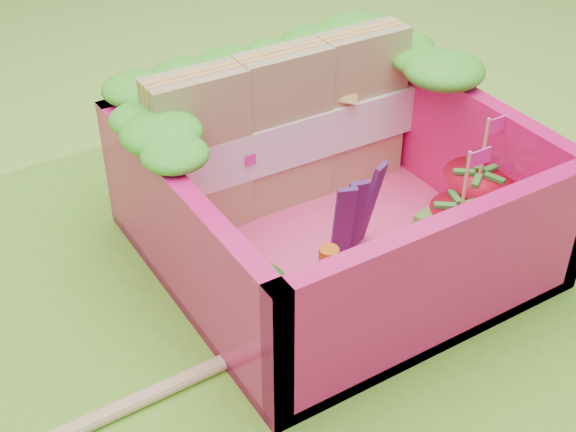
# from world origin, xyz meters

# --- Properties ---
(ground) EXTENTS (14.00, 14.00, 0.00)m
(ground) POSITION_xyz_m (0.00, 0.00, 0.00)
(ground) COLOR #87CF3A
(ground) RESTS_ON ground
(placemat) EXTENTS (2.60, 2.60, 0.03)m
(placemat) POSITION_xyz_m (0.00, 0.00, 0.01)
(placemat) COLOR #61B027
(placemat) RESTS_ON ground
(bento_floor) EXTENTS (1.30, 1.30, 0.05)m
(bento_floor) POSITION_xyz_m (0.40, 0.05, 0.06)
(bento_floor) COLOR #FF4185
(bento_floor) RESTS_ON placemat
(bento_box) EXTENTS (1.30, 1.30, 0.55)m
(bento_box) POSITION_xyz_m (0.40, 0.05, 0.31)
(bento_box) COLOR #E31367
(bento_box) RESTS_ON placemat
(lettuce_ruffle) EXTENTS (1.43, 0.77, 0.11)m
(lettuce_ruffle) POSITION_xyz_m (0.40, 0.49, 0.64)
(lettuce_ruffle) COLOR #20971B
(lettuce_ruffle) RESTS_ON bento_box
(sandwich_stack) EXTENTS (1.20, 0.20, 0.66)m
(sandwich_stack) POSITION_xyz_m (0.40, 0.41, 0.40)
(sandwich_stack) COLOR tan
(sandwich_stack) RESTS_ON bento_floor
(broccoli) EXTENTS (0.32, 0.32, 0.26)m
(broccoli) POSITION_xyz_m (-0.10, -0.27, 0.26)
(broccoli) COLOR #5B9146
(broccoli) RESTS_ON bento_floor
(carrot_sticks) EXTENTS (0.13, 0.16, 0.25)m
(carrot_sticks) POSITION_xyz_m (0.15, -0.28, 0.20)
(carrot_sticks) COLOR orange
(carrot_sticks) RESTS_ON bento_floor
(purple_wedges) EXTENTS (0.23, 0.10, 0.38)m
(purple_wedges) POSITION_xyz_m (0.41, -0.07, 0.27)
(purple_wedges) COLOR #471751
(purple_wedges) RESTS_ON bento_floor
(strawberry_left) EXTENTS (0.23, 0.23, 0.47)m
(strawberry_left) POSITION_xyz_m (0.74, -0.28, 0.20)
(strawberry_left) COLOR red
(strawberry_left) RESTS_ON bento_floor
(strawberry_right) EXTENTS (0.27, 0.27, 0.51)m
(strawberry_right) POSITION_xyz_m (0.90, -0.19, 0.22)
(strawberry_right) COLOR red
(strawberry_right) RESTS_ON bento_floor
(snap_peas) EXTENTS (0.63, 0.50, 0.05)m
(snap_peas) POSITION_xyz_m (0.78, -0.19, 0.11)
(snap_peas) COLOR green
(snap_peas) RESTS_ON bento_floor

